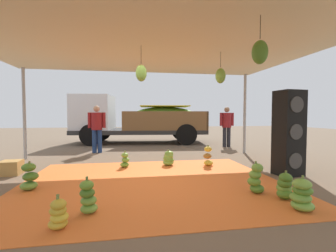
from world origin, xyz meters
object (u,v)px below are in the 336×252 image
worker_0 (97,125)px  cargo_truck_main (136,119)px  banana_bunch_1 (256,179)px  banana_bunch_2 (302,195)px  banana_bunch_5 (285,187)px  banana_bunch_9 (58,215)px  worker_1 (227,124)px  speaker_stack (289,133)px  banana_bunch_4 (88,198)px  banana_bunch_6 (29,178)px  crate_0 (11,168)px  banana_bunch_7 (208,157)px  banana_bunch_0 (125,160)px  banana_bunch_8 (169,158)px

worker_0 → cargo_truck_main: bearing=62.6°
banana_bunch_1 → banana_bunch_2: banana_bunch_1 is taller
banana_bunch_5 → banana_bunch_9: size_ratio=1.09×
worker_1 → speaker_stack: (-0.57, -4.89, -0.04)m
worker_0 → worker_1: size_ratio=1.00×
banana_bunch_4 → worker_1: bearing=52.6°
banana_bunch_6 → worker_0: (0.67, 4.37, 0.80)m
banana_bunch_4 → speaker_stack: (4.32, 1.52, 0.77)m
worker_0 → speaker_stack: 6.44m
speaker_stack → crate_0: (-6.53, 1.11, -0.84)m
banana_bunch_7 → worker_0: size_ratio=0.33×
banana_bunch_2 → worker_0: size_ratio=0.30×
banana_bunch_0 → banana_bunch_5: size_ratio=0.94×
banana_bunch_1 → cargo_truck_main: bearing=103.2°
cargo_truck_main → speaker_stack: bearing=-64.6°
banana_bunch_1 → banana_bunch_2: size_ratio=1.11×
banana_bunch_1 → worker_0: worker_0 is taller
banana_bunch_0 → crate_0: size_ratio=1.02×
banana_bunch_5 → crate_0: bearing=154.6°
banana_bunch_7 → banana_bunch_4: bearing=-134.8°
banana_bunch_9 → speaker_stack: (4.60, 1.95, 0.81)m
banana_bunch_6 → banana_bunch_7: (4.05, 1.49, 0.01)m
banana_bunch_1 → crate_0: 5.53m
worker_1 → speaker_stack: 4.92m
banana_bunch_1 → banana_bunch_7: bearing=92.2°
banana_bunch_1 → banana_bunch_5: 0.48m
banana_bunch_4 → banana_bunch_5: 3.19m
worker_1 → banana_bunch_6: bearing=-140.4°
worker_1 → speaker_stack: bearing=-96.7°
banana_bunch_7 → crate_0: size_ratio=1.32×
banana_bunch_1 → banana_bunch_5: banana_bunch_1 is taller
banana_bunch_4 → banana_bunch_5: size_ratio=1.13×
banana_bunch_1 → banana_bunch_2: 0.87m
banana_bunch_7 → cargo_truck_main: 6.22m
banana_bunch_9 → banana_bunch_6: bearing=120.2°
banana_bunch_6 → banana_bunch_2: bearing=-21.1°
banana_bunch_7 → banana_bunch_9: bearing=-133.5°
banana_bunch_7 → worker_1: size_ratio=0.32×
banana_bunch_5 → banana_bunch_7: size_ratio=0.83×
banana_bunch_7 → crate_0: banana_bunch_7 is taller
banana_bunch_0 → banana_bunch_6: bearing=-136.7°
banana_bunch_4 → banana_bunch_5: banana_bunch_4 is taller
banana_bunch_4 → banana_bunch_6: banana_bunch_6 is taller
banana_bunch_6 → cargo_truck_main: (2.22, 7.35, 0.98)m
banana_bunch_2 → cargo_truck_main: 9.37m
banana_bunch_8 → cargo_truck_main: size_ratio=0.07×
banana_bunch_0 → crate_0: banana_bunch_0 is taller
banana_bunch_5 → banana_bunch_8: size_ratio=1.08×
banana_bunch_2 → worker_0: 7.17m
banana_bunch_9 → speaker_stack: speaker_stack is taller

